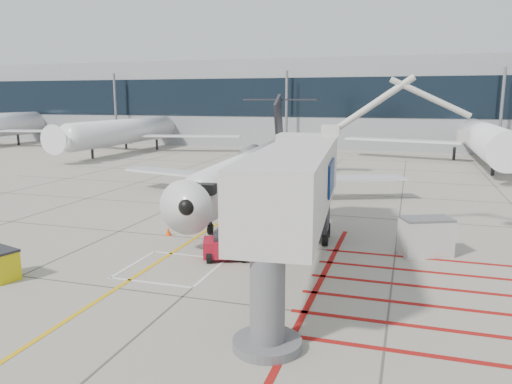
% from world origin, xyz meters
% --- Properties ---
extents(ground_plane, '(260.00, 260.00, 0.00)m').
position_xyz_m(ground_plane, '(0.00, 0.00, 0.00)').
color(ground_plane, '#9F9989').
rests_on(ground_plane, ground).
extents(regional_jet, '(26.55, 32.42, 8.05)m').
position_xyz_m(regional_jet, '(-3.04, 12.20, 4.02)').
color(regional_jet, silver).
rests_on(regional_jet, ground_plane).
extents(jet_bridge, '(10.91, 20.03, 7.70)m').
position_xyz_m(jet_bridge, '(3.79, -0.46, 3.85)').
color(jet_bridge, beige).
rests_on(jet_bridge, ground_plane).
extents(pushback_tug, '(2.61, 2.13, 1.31)m').
position_xyz_m(pushback_tug, '(0.01, 1.00, 0.66)').
color(pushback_tug, '#A30F21').
rests_on(pushback_tug, ground_plane).
extents(baggage_cart, '(2.05, 1.71, 1.11)m').
position_xyz_m(baggage_cart, '(-1.00, 5.98, 0.55)').
color(baggage_cart, slate).
rests_on(baggage_cart, ground_plane).
extents(ground_power_unit, '(2.81, 2.29, 1.94)m').
position_xyz_m(ground_power_unit, '(9.44, 4.65, 0.97)').
color(ground_power_unit, beige).
rests_on(ground_power_unit, ground_plane).
extents(cone_nose, '(0.36, 0.36, 0.50)m').
position_xyz_m(cone_nose, '(-4.77, 4.10, 0.25)').
color(cone_nose, '#F2460C').
rests_on(cone_nose, ground_plane).
extents(cone_side, '(0.39, 0.39, 0.55)m').
position_xyz_m(cone_side, '(0.85, 4.63, 0.27)').
color(cone_side, '#EC4F0C').
rests_on(cone_side, ground_plane).
extents(terminal_building, '(180.00, 28.00, 14.00)m').
position_xyz_m(terminal_building, '(10.00, 70.00, 7.00)').
color(terminal_building, gray).
rests_on(terminal_building, ground_plane).
extents(terminal_glass_band, '(180.00, 0.10, 6.00)m').
position_xyz_m(terminal_glass_band, '(10.00, 55.95, 8.00)').
color(terminal_glass_band, black).
rests_on(terminal_glass_band, ground_plane).
extents(bg_aircraft_b, '(32.52, 36.14, 10.84)m').
position_xyz_m(bg_aircraft_b, '(-31.73, 46.00, 5.42)').
color(bg_aircraft_b, silver).
rests_on(bg_aircraft_b, ground_plane).
extents(bg_aircraft_c, '(33.66, 37.40, 11.22)m').
position_xyz_m(bg_aircraft_c, '(16.71, 46.00, 5.61)').
color(bg_aircraft_c, silver).
rests_on(bg_aircraft_c, ground_plane).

